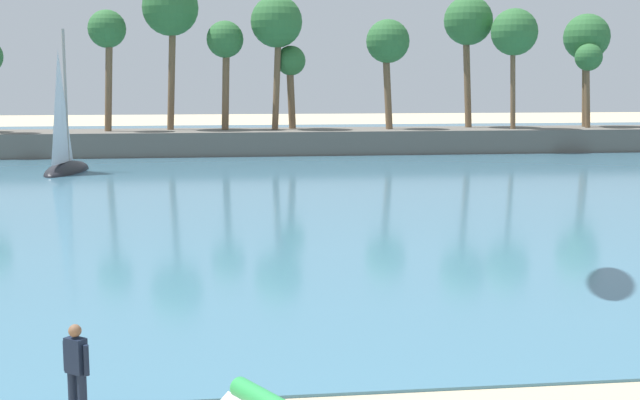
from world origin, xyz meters
TOP-DOWN VIEW (x-y plane):
  - sea at (0.00, 51.82)m, footprint 220.00×89.39m
  - palm_headland at (3.74, 56.60)m, footprint 115.31×6.45m
  - person_at_waterline at (-2.73, 6.48)m, footprint 0.45×0.38m
  - sailboat_near_shore at (-9.10, 44.76)m, footprint 2.77×6.45m

SIDE VIEW (x-z plane):
  - sea at x=0.00m, z-range 0.00..0.06m
  - sailboat_near_shore at x=-9.10m, z-range -3.65..5.40m
  - person_at_waterline at x=-2.73m, z-range 0.06..1.73m
  - palm_headland at x=3.74m, z-range -2.95..10.35m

